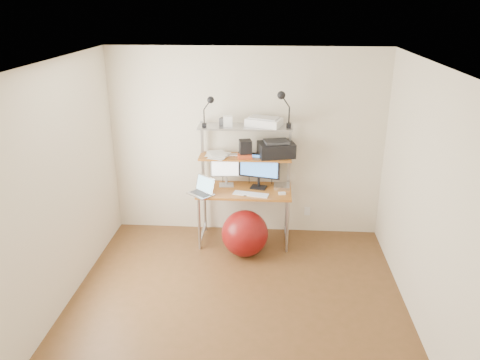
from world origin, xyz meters
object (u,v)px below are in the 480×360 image
object	(u,v)px
laptop	(203,190)
printer	(276,149)
monitor_silver	(226,167)
monitor_black	(259,167)
exercise_ball	(245,233)

from	to	relation	value
laptop	printer	distance (m)	1.07
laptop	printer	xyz separation A→B (m)	(0.91, 0.32, 0.46)
monitor_silver	monitor_black	bearing A→B (deg)	-12.04
monitor_silver	printer	xyz separation A→B (m)	(0.64, 0.01, 0.26)
monitor_black	laptop	world-z (taller)	monitor_black
laptop	exercise_ball	distance (m)	0.76
monitor_silver	printer	bearing A→B (deg)	-4.79
monitor_silver	laptop	bearing A→B (deg)	-135.84
monitor_black	laptop	xyz separation A→B (m)	(-0.70, -0.27, -0.23)
laptop	printer	bearing A→B (deg)	60.27
laptop	exercise_ball	bearing A→B (deg)	22.04
printer	exercise_ball	xyz separation A→B (m)	(-0.37, -0.51, -0.96)
laptop	monitor_black	bearing A→B (deg)	61.70
monitor_silver	laptop	world-z (taller)	monitor_silver
exercise_ball	printer	bearing A→B (deg)	54.01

